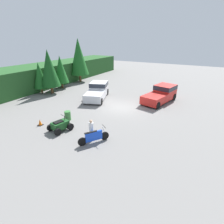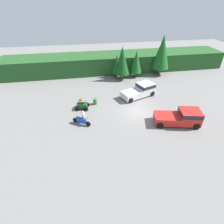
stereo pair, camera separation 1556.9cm
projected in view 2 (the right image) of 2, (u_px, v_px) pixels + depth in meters
ground_plane at (138, 112)px, 23.41m from camera, size 80.00×80.00×0.00m
hillside_backdrop at (116, 62)px, 35.56m from camera, size 44.00×6.00×3.30m
tree_left at (117, 64)px, 32.08m from camera, size 1.87×1.87×4.26m
tree_mid_left at (122, 61)px, 30.55m from camera, size 2.60×2.60×5.92m
tree_mid_right at (136, 62)px, 31.90m from camera, size 2.15×2.15×4.89m
tree_right at (162, 52)px, 32.14m from camera, size 3.21×3.21×7.31m
pickup_truck_red at (181, 117)px, 20.78m from camera, size 5.60×3.30×1.88m
pickup_truck_second at (141, 90)px, 26.62m from camera, size 5.57×3.80×1.88m
dirt_bike at (81, 121)px, 20.93m from camera, size 2.11×1.44×1.17m
quad_atv at (82, 106)px, 23.87m from camera, size 2.04×1.67×1.17m
rider_person at (83, 116)px, 21.04m from camera, size 0.48×0.48×1.68m
traffic_cone at (81, 99)px, 25.83m from camera, size 0.42×0.42×0.55m
steel_barrel at (95, 101)px, 24.86m from camera, size 0.58×0.58×0.88m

